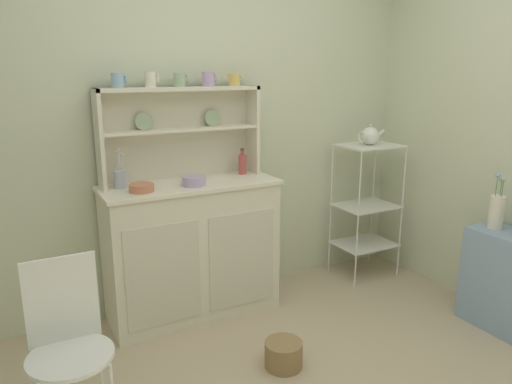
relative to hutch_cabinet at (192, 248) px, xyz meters
The scene contains 18 objects.
wall_back 0.86m from the hutch_cabinet, 46.53° to the left, with size 3.84×0.05×2.50m, color beige.
hutch_cabinet is the anchor object (origin of this frame).
hutch_shelf_unit 0.82m from the hutch_cabinet, 90.00° to the left, with size 1.07×0.18×0.60m.
bakers_rack 1.47m from the hutch_cabinet, ahead, with size 0.46×0.36×1.06m.
side_shelf_blue 2.03m from the hutch_cabinet, 33.53° to the right, with size 0.28×0.48×0.64m, color #849EBC.
wire_chair 1.23m from the hutch_cabinet, 136.40° to the right, with size 0.36×0.36×0.85m.
floor_basket 0.94m from the hutch_cabinet, 75.37° to the right, with size 0.21×0.21×0.15m, color #93754C.
cup_sky_0 1.16m from the hutch_cabinet, 162.37° to the left, with size 0.09×0.07×0.09m.
cup_cream_1 1.12m from the hutch_cabinet, 146.68° to the left, with size 0.08×0.07×0.09m.
cup_sage_2 1.10m from the hutch_cabinet, 88.87° to the left, with size 0.09×0.08×0.09m.
cup_lilac_3 1.12m from the hutch_cabinet, 31.67° to the left, with size 0.09×0.08×0.09m.
cup_gold_4 1.16m from the hutch_cabinet, 17.61° to the left, with size 0.09×0.08×0.08m.
bowl_mixing_large 0.58m from the hutch_cabinet, 167.59° to the right, with size 0.15×0.15×0.05m, color #C67556.
bowl_floral_medium 0.48m from the hutch_cabinet, 90.00° to the right, with size 0.15×0.15×0.06m, color #B79ECC.
jam_bottle 0.67m from the hutch_cabinet, 11.56° to the left, with size 0.05×0.05×0.18m.
utensil_jar 0.66m from the hutch_cabinet, 169.47° to the left, with size 0.08×0.08×0.24m.
porcelain_teapot 1.60m from the hutch_cabinet, ahead, with size 0.23×0.14×0.16m.
flower_vase 1.98m from the hutch_cabinet, 30.60° to the right, with size 0.09×0.09×0.36m.
Camera 1 is at (-1.30, -1.50, 1.63)m, focal length 33.96 mm.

